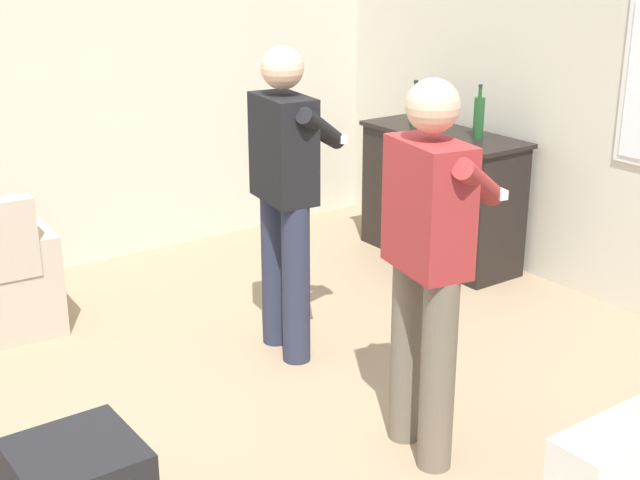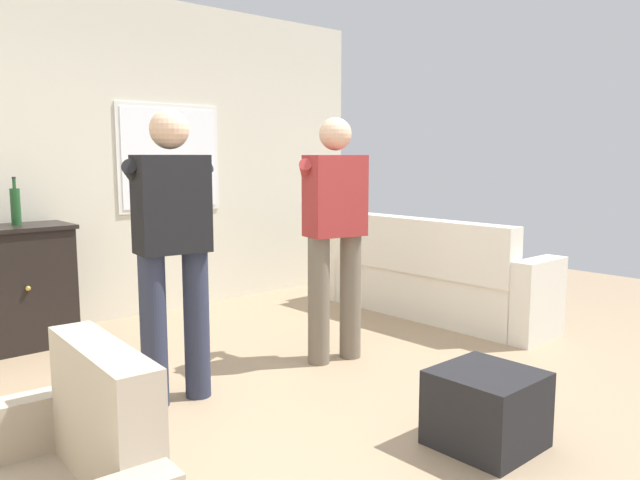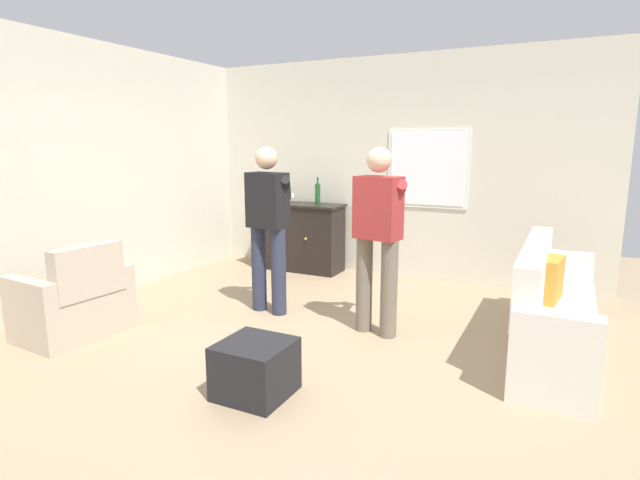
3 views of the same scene
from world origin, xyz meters
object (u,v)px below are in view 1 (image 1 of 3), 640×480
(sideboard_cabinet, at_px, (440,196))
(person_standing_right, at_px, (429,256))
(bottle_liquor_amber, at_px, (415,109))
(person_standing_left, at_px, (286,189))
(bottle_wine_green, at_px, (479,117))

(sideboard_cabinet, xyz_separation_m, person_standing_right, (1.80, -1.77, 0.48))
(bottle_liquor_amber, distance_m, person_standing_left, 1.85)
(sideboard_cabinet, relative_size, person_standing_left, 0.75)
(person_standing_right, bearing_deg, bottle_wine_green, 129.92)
(sideboard_cabinet, relative_size, bottle_wine_green, 3.53)
(bottle_wine_green, bearing_deg, person_standing_right, -50.08)
(person_standing_left, bearing_deg, bottle_liquor_amber, 117.22)
(sideboard_cabinet, xyz_separation_m, bottle_wine_green, (0.28, 0.05, 0.60))
(person_standing_left, bearing_deg, sideboard_cabinet, 109.58)
(bottle_wine_green, distance_m, bottle_liquor_amber, 0.53)
(bottle_wine_green, relative_size, person_standing_left, 0.21)
(person_standing_left, distance_m, person_standing_right, 1.20)
(bottle_wine_green, xyz_separation_m, person_standing_left, (0.33, -1.74, -0.12))
(sideboard_cabinet, distance_m, bottle_wine_green, 0.66)
(bottle_liquor_amber, bearing_deg, bottle_wine_green, 10.68)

